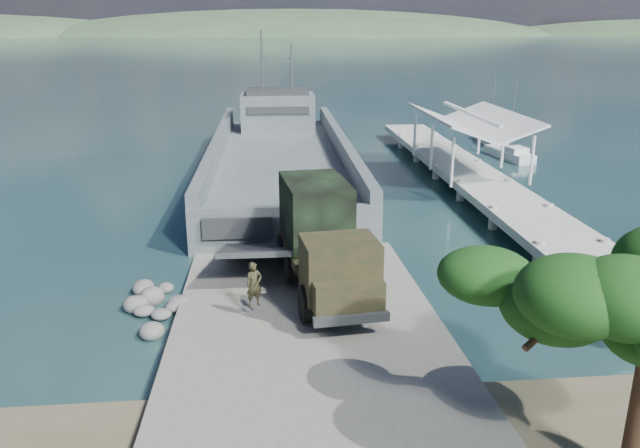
% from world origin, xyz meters
% --- Properties ---
extents(ground, '(1400.00, 1400.00, 0.00)m').
position_xyz_m(ground, '(0.00, 0.00, 0.00)').
color(ground, '#183B3A').
rests_on(ground, ground).
extents(boat_ramp, '(10.00, 18.00, 0.50)m').
position_xyz_m(boat_ramp, '(0.00, -1.00, 0.25)').
color(boat_ramp, slate).
rests_on(boat_ramp, ground).
extents(shoreline_rocks, '(3.20, 5.60, 0.90)m').
position_xyz_m(shoreline_rocks, '(-6.20, 0.50, 0.00)').
color(shoreline_rocks, slate).
rests_on(shoreline_rocks, ground).
extents(distant_headlands, '(1000.00, 240.00, 48.00)m').
position_xyz_m(distant_headlands, '(50.00, 560.00, 0.00)').
color(distant_headlands, '#324B2F').
rests_on(distant_headlands, ground).
extents(pier, '(6.40, 44.00, 6.10)m').
position_xyz_m(pier, '(13.00, 18.77, 1.60)').
color(pier, beige).
rests_on(pier, ground).
extents(landing_craft, '(10.28, 38.52, 11.39)m').
position_xyz_m(landing_craft, '(-0.19, 23.07, 0.93)').
color(landing_craft, '#485255').
rests_on(landing_craft, ground).
extents(military_truck, '(3.77, 9.32, 4.21)m').
position_xyz_m(military_truck, '(0.91, 1.86, 2.59)').
color(military_truck, black).
rests_on(military_truck, boat_ramp).
extents(soldier, '(0.76, 0.66, 1.76)m').
position_xyz_m(soldier, '(-1.95, -0.78, 1.38)').
color(soldier, black).
rests_on(soldier, boat_ramp).
extents(sailboat_near, '(2.65, 5.86, 6.89)m').
position_xyz_m(sailboat_near, '(19.72, 28.49, 0.37)').
color(sailboat_near, silver).
rests_on(sailboat_near, ground).
extents(sailboat_far, '(1.92, 5.85, 7.05)m').
position_xyz_m(sailboat_far, '(20.57, 35.63, 0.38)').
color(sailboat_far, silver).
rests_on(sailboat_far, ground).
extents(overhang_tree, '(6.72, 6.19, 6.10)m').
position_xyz_m(overhang_tree, '(6.74, -10.34, 4.89)').
color(overhang_tree, black).
rests_on(overhang_tree, ground).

